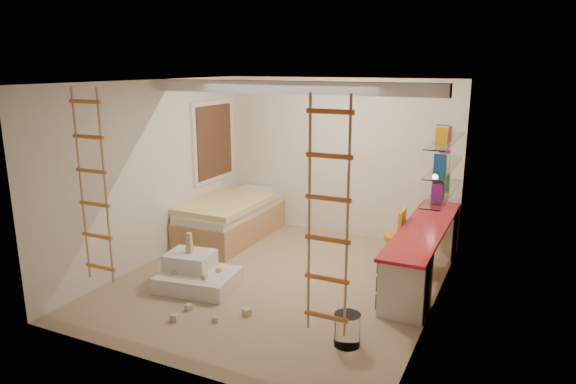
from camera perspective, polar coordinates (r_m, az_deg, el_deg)
The scene contains 15 objects.
floor at distance 6.95m, azimuth -1.07°, elevation -9.79°, with size 4.50×4.50×0.00m, color #998263.
ceiling_beam at distance 6.64m, azimuth -0.00°, elevation 11.55°, with size 4.00×0.18×0.16m, color white.
window_frame at distance 8.74m, azimuth -8.37°, elevation 5.61°, with size 0.06×1.15×1.35m, color white.
window_blind at distance 8.72m, azimuth -8.15°, elevation 5.59°, with size 0.02×1.00×1.20m, color #4C2D1E.
rope_ladder_left at distance 5.89m, azimuth -20.85°, elevation 0.45°, with size 0.41×0.04×2.13m, color orange, non-canonical shape.
rope_ladder_right at distance 4.41m, azimuth 4.47°, elevation -3.03°, with size 0.41×0.04×2.13m, color orange, non-canonical shape.
waste_bin at distance 5.45m, azimuth 6.60°, elevation -14.95°, with size 0.27×0.27×0.34m, color white.
desk at distance 7.07m, azimuth 14.78°, elevation -6.32°, with size 0.56×2.80×0.75m.
shelves at distance 7.01m, azimuth 16.97°, elevation 2.68°, with size 0.25×1.80×0.71m.
bed at distance 8.52m, azimuth -6.35°, elevation -2.96°, with size 1.02×2.00×0.69m.
task_lamp at distance 7.78m, azimuth 16.11°, elevation 1.08°, with size 0.14×0.36×0.57m.
swivel_chair at distance 7.22m, azimuth 12.37°, elevation -6.36°, with size 0.55×0.55×0.90m.
play_platform at distance 6.82m, azimuth -10.20°, elevation -8.99°, with size 1.04×0.86×0.42m.
toy_blocks at distance 6.46m, azimuth -9.98°, elevation -9.28°, with size 1.25×1.03×0.69m.
books at distance 7.00m, azimuth 17.03°, elevation 3.38°, with size 0.14×0.58×0.92m.
Camera 1 is at (2.84, -5.69, 2.80)m, focal length 32.00 mm.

